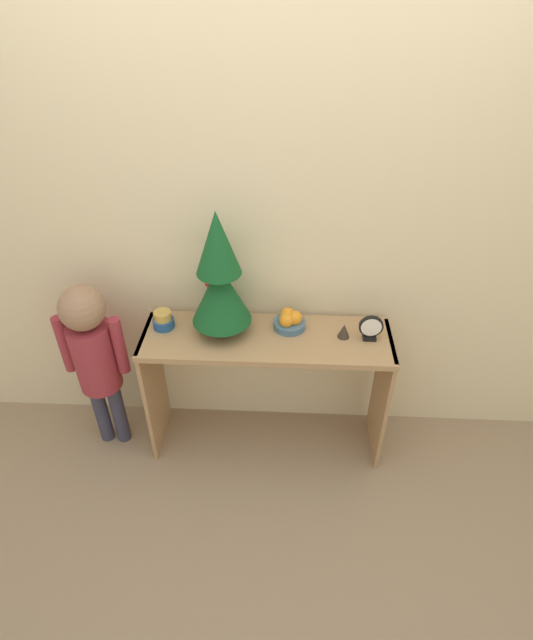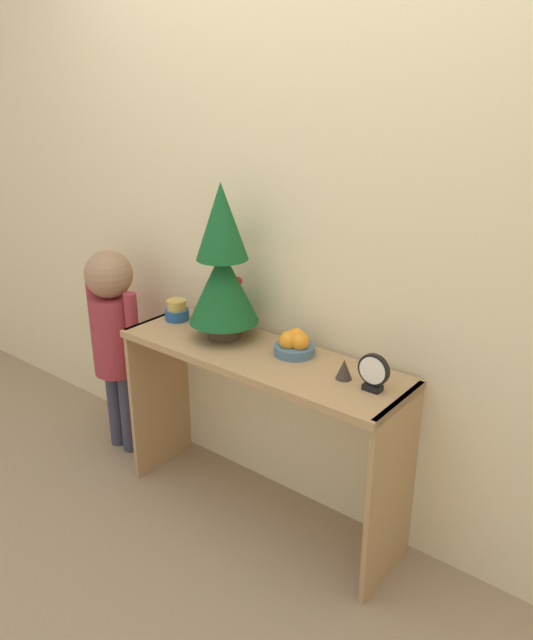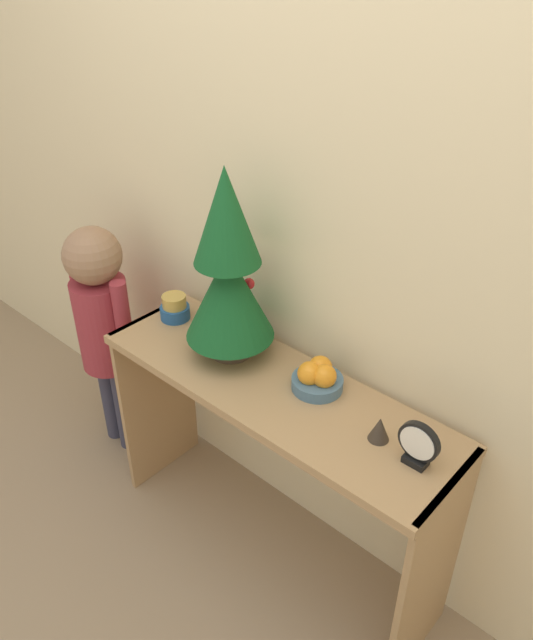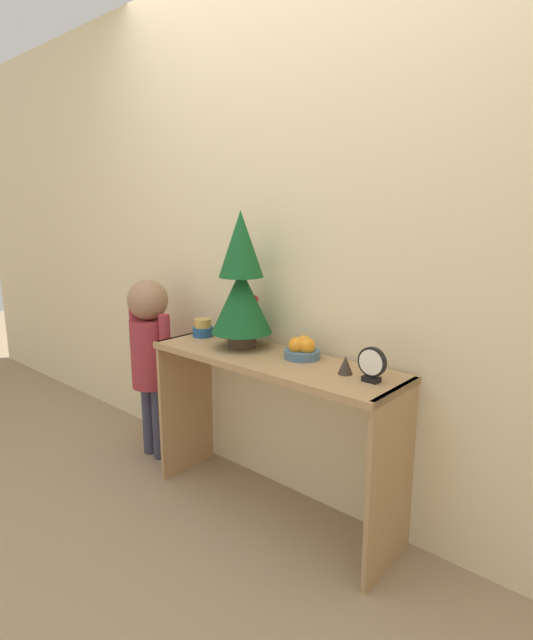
# 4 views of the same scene
# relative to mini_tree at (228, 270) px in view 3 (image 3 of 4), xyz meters

# --- Properties ---
(ground_plane) EXTENTS (12.00, 12.00, 0.00)m
(ground_plane) POSITION_rel_mini_tree_xyz_m (0.21, -0.22, -1.05)
(ground_plane) COLOR #997F60
(back_wall) EXTENTS (7.00, 0.05, 2.50)m
(back_wall) POSITION_rel_mini_tree_xyz_m (0.21, 0.20, 0.20)
(back_wall) COLOR beige
(back_wall) RESTS_ON ground_plane
(console_table) EXTENTS (1.21, 0.37, 0.75)m
(console_table) POSITION_rel_mini_tree_xyz_m (0.21, -0.04, -0.47)
(console_table) COLOR tan
(console_table) RESTS_ON ground_plane
(mini_tree) EXTENTS (0.28, 0.28, 0.63)m
(mini_tree) POSITION_rel_mini_tree_xyz_m (0.00, 0.00, 0.00)
(mini_tree) COLOR #4C3828
(mini_tree) RESTS_ON console_table
(fruit_bowl) EXTENTS (0.16, 0.16, 0.10)m
(fruit_bowl) POSITION_rel_mini_tree_xyz_m (0.32, 0.04, -0.26)
(fruit_bowl) COLOR #476B84
(fruit_bowl) RESTS_ON console_table
(singing_bowl) EXTENTS (0.11, 0.11, 0.09)m
(singing_bowl) POSITION_rel_mini_tree_xyz_m (-0.29, 0.02, -0.26)
(singing_bowl) COLOR #235189
(singing_bowl) RESTS_ON console_table
(desk_clock) EXTENTS (0.11, 0.04, 0.13)m
(desk_clock) POSITION_rel_mini_tree_xyz_m (0.71, -0.03, -0.24)
(desk_clock) COLOR black
(desk_clock) RESTS_ON console_table
(figurine) EXTENTS (0.06, 0.06, 0.07)m
(figurine) POSITION_rel_mini_tree_xyz_m (0.58, -0.02, -0.27)
(figurine) COLOR #382D23
(figurine) RESTS_ON console_table
(child_figure) EXTENTS (0.33, 0.22, 1.01)m
(child_figure) POSITION_rel_mini_tree_xyz_m (-0.64, -0.06, -0.40)
(child_figure) COLOR #38384C
(child_figure) RESTS_ON ground_plane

